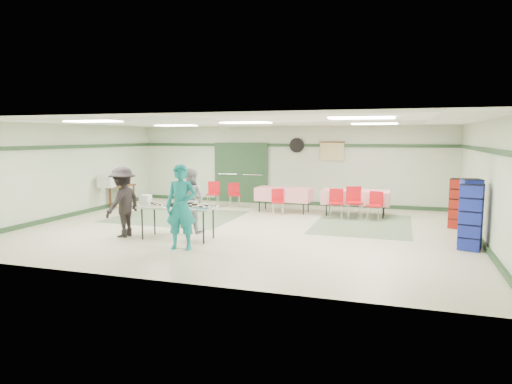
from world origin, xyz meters
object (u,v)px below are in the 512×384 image
(volunteer_dark, at_px, (123,202))
(chair_b, at_px, (336,200))
(volunteer_grey, at_px, (191,200))
(office_printer, at_px, (107,182))
(chair_loose_b, at_px, (214,191))
(printer_table, at_px, (122,188))
(chair_loose_a, at_px, (234,192))
(chair_a, at_px, (354,199))
(dining_table_b, at_px, (284,194))
(crate_stack_blue_b, at_px, (470,214))
(dining_table_a, at_px, (356,197))
(crate_stack_red, at_px, (458,203))
(chair_c, at_px, (375,203))
(chair_d, at_px, (278,199))
(crate_stack_blue_a, at_px, (471,217))
(broom, at_px, (119,188))
(serving_table, at_px, (178,208))
(volunteer_teal, at_px, (181,207))

(volunteer_dark, distance_m, chair_b, 5.98)
(volunteer_grey, distance_m, office_printer, 4.54)
(chair_loose_b, bearing_deg, printer_table, -175.02)
(volunteer_dark, height_order, chair_loose_a, volunteer_dark)
(chair_a, distance_m, chair_b, 0.51)
(dining_table_b, distance_m, crate_stack_blue_b, 5.92)
(dining_table_a, distance_m, dining_table_b, 2.20)
(chair_a, height_order, crate_stack_red, crate_stack_red)
(printer_table, bearing_deg, dining_table_b, 9.83)
(dining_table_a, xyz_separation_m, chair_c, (0.60, -0.57, -0.08))
(volunteer_dark, distance_m, chair_d, 4.83)
(dining_table_b, bearing_deg, chair_b, -15.03)
(office_printer, bearing_deg, chair_c, -2.92)
(chair_d, relative_size, crate_stack_blue_b, 0.53)
(dining_table_a, bearing_deg, chair_b, -131.36)
(crate_stack_blue_a, height_order, broom, crate_stack_blue_a)
(broom, bearing_deg, dining_table_a, 15.53)
(volunteer_dark, bearing_deg, crate_stack_blue_a, 102.32)
(dining_table_b, distance_m, chair_c, 2.86)
(volunteer_dark, bearing_deg, broom, -140.41)
(dining_table_b, xyz_separation_m, crate_stack_red, (4.88, -1.10, 0.07))
(chair_c, bearing_deg, chair_d, -168.33)
(chair_c, bearing_deg, broom, -167.72)
(dining_table_b, xyz_separation_m, printer_table, (-5.42, -0.64, 0.06))
(serving_table, relative_size, office_printer, 3.85)
(chair_a, distance_m, office_printer, 7.70)
(volunteer_grey, relative_size, printer_table, 1.82)
(volunteer_teal, xyz_separation_m, crate_stack_blue_b, (5.72, 1.91, -0.16))
(chair_d, bearing_deg, chair_b, -19.40)
(volunteer_grey, relative_size, volunteer_dark, 0.96)
(volunteer_dark, height_order, broom, volunteer_dark)
(chair_loose_b, distance_m, crate_stack_blue_a, 8.28)
(volunteer_dark, height_order, dining_table_b, volunteer_dark)
(chair_b, bearing_deg, chair_d, 173.19)
(chair_loose_a, xyz_separation_m, crate_stack_red, (6.70, -1.57, 0.15))
(serving_table, relative_size, broom, 1.41)
(volunteer_dark, height_order, crate_stack_blue_a, volunteer_dark)
(chair_loose_a, bearing_deg, dining_table_b, -43.33)
(volunteer_teal, distance_m, chair_loose_b, 5.80)
(crate_stack_red, bearing_deg, chair_a, 168.52)
(chair_b, distance_m, crate_stack_red, 3.22)
(chair_d, height_order, crate_stack_blue_b, crate_stack_blue_b)
(chair_loose_a, height_order, crate_stack_blue_b, crate_stack_blue_b)
(serving_table, xyz_separation_m, chair_a, (3.58, 3.88, -0.14))
(broom, bearing_deg, volunteer_teal, -34.06)
(volunteer_dark, relative_size, office_printer, 3.60)
(chair_loose_b, height_order, broom, broom)
(chair_loose_a, relative_size, chair_loose_b, 0.94)
(broom, bearing_deg, chair_b, 11.37)
(dining_table_b, relative_size, chair_a, 1.88)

